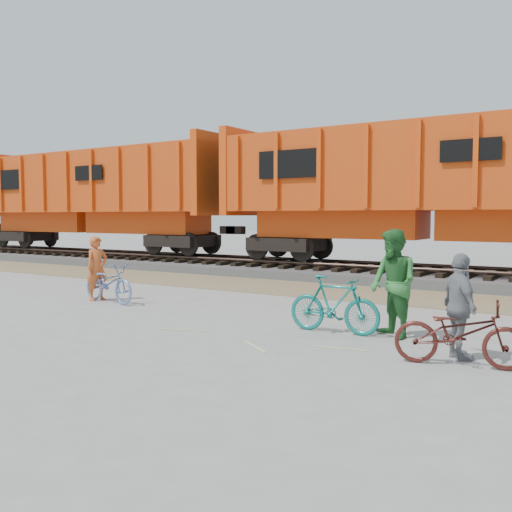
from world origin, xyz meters
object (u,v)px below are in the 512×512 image
object	(u,v)px
person_woman	(460,306)
hopper_car_left	(95,195)
bicycle_teal	(334,305)
person_solo	(97,268)
bicycle_blue	(109,283)
hopper_car_center	(433,185)
person_man	(393,284)
bicycle_maroon	(460,333)

from	to	relation	value
person_woman	hopper_car_left	bearing A→B (deg)	25.25
bicycle_teal	person_solo	bearing A→B (deg)	84.14
bicycle_blue	person_solo	distance (m)	0.60
person_woman	hopper_car_center	bearing A→B (deg)	-19.61
bicycle_blue	person_man	world-z (taller)	person_man
bicycle_maroon	person_woman	distance (m)	0.51
bicycle_teal	person_solo	distance (m)	6.58
bicycle_blue	person_woman	bearing A→B (deg)	-88.99
bicycle_maroon	person_man	xyz separation A→B (m)	(-1.40, 1.31, 0.46)
hopper_car_center	person_woman	world-z (taller)	hopper_car_center
person_solo	person_man	xyz separation A→B (m)	(7.56, -0.27, 0.14)
bicycle_teal	bicycle_maroon	distance (m)	2.65
bicycle_teal	bicycle_maroon	world-z (taller)	bicycle_teal
hopper_car_left	hopper_car_center	xyz separation A→B (m)	(15.00, 0.00, 0.00)
bicycle_blue	bicycle_teal	world-z (taller)	bicycle_teal
hopper_car_center	person_man	size ratio (longest dim) A/B	7.56
bicycle_teal	person_man	world-z (taller)	person_man
person_woman	bicycle_blue	bearing A→B (deg)	45.13
bicycle_blue	person_man	size ratio (longest dim) A/B	0.98
bicycle_teal	person_woman	world-z (taller)	person_woman
hopper_car_center	person_man	world-z (taller)	hopper_car_center
person_solo	hopper_car_left	bearing A→B (deg)	57.57
hopper_car_center	bicycle_teal	size ratio (longest dim) A/B	8.26
hopper_car_center	bicycle_maroon	distance (m)	10.47
hopper_car_left	person_man	xyz separation A→B (m)	(16.68, -8.36, -2.08)
bicycle_teal	person_woman	distance (m)	2.43
person_man	person_woman	size ratio (longest dim) A/B	1.20
person_solo	person_woman	xyz separation A→B (m)	(8.87, -1.18, -0.02)
bicycle_teal	person_woman	size ratio (longest dim) A/B	1.10
hopper_car_left	bicycle_maroon	xyz separation A→B (m)	(18.09, -9.67, -2.54)
bicycle_teal	person_man	bearing A→B (deg)	-80.45
person_woman	bicycle_teal	bearing A→B (deg)	35.31
hopper_car_left	bicycle_maroon	bearing A→B (deg)	-28.14
bicycle_maroon	person_solo	distance (m)	9.11
hopper_car_center	person_solo	world-z (taller)	hopper_car_center
hopper_car_left	bicycle_maroon	world-z (taller)	hopper_car_left
bicycle_maroon	hopper_car_left	bearing A→B (deg)	50.65
bicycle_blue	bicycle_teal	distance (m)	6.07
person_solo	person_man	size ratio (longest dim) A/B	0.85
hopper_car_center	bicycle_maroon	world-z (taller)	hopper_car_center
bicycle_blue	person_woman	distance (m)	8.44
bicycle_blue	person_solo	world-z (taller)	person_solo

